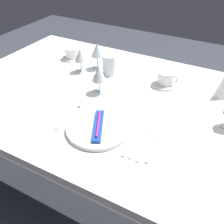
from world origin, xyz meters
TOP-DOWN VIEW (x-y plane):
  - ground_plane at (0.00, 0.00)m, footprint 6.00×6.00m
  - dining_table at (0.00, 0.00)m, footprint 1.80×1.11m
  - dinner_plate at (0.02, -0.26)m, footprint 0.27×0.27m
  - toothbrush_package at (0.02, -0.26)m, footprint 0.13×0.20m
  - fork_outer at (-0.14, -0.23)m, footprint 0.03×0.22m
  - dinner_knife at (0.19, -0.26)m, footprint 0.02×0.21m
  - spoon_soup at (0.22, -0.23)m, footprint 0.03×0.20m
  - spoon_dessert at (0.25, -0.23)m, footprint 0.03×0.20m
  - spoon_tea at (0.28, -0.21)m, footprint 0.03×0.21m
  - saucer_left at (0.14, 0.24)m, footprint 0.14×0.14m
  - coffee_cup_left at (0.14, 0.24)m, footprint 0.11×0.09m
  - saucer_right at (-0.50, 0.28)m, footprint 0.12×0.12m
  - coffee_cup_right at (-0.50, 0.28)m, footprint 0.10×0.08m
  - wine_glass_centre at (-0.28, 0.24)m, footprint 0.07×0.07m
  - wine_glass_left at (-0.35, 0.16)m, footprint 0.07×0.07m
  - wine_glass_far at (-0.13, 0.01)m, footprint 0.07×0.07m
  - drink_tumbler at (-0.19, 0.20)m, footprint 0.08×0.08m
  - napkin_folded at (0.43, 0.27)m, footprint 0.07×0.07m

SIDE VIEW (x-z plane):
  - ground_plane at x=0.00m, z-range 0.00..0.00m
  - dining_table at x=0.00m, z-range 0.29..1.03m
  - fork_outer at x=-0.14m, z-range 0.74..0.74m
  - spoon_dessert at x=0.25m, z-range 0.74..0.75m
  - spoon_soup at x=0.22m, z-range 0.74..0.75m
  - spoon_tea at x=0.28m, z-range 0.74..0.75m
  - dinner_knife at x=0.19m, z-range 0.74..0.74m
  - saucer_left at x=0.14m, z-range 0.74..0.75m
  - saucer_right at x=-0.50m, z-range 0.74..0.75m
  - dinner_plate at x=0.02m, z-range 0.74..0.76m
  - toothbrush_package at x=0.02m, z-range 0.75..0.78m
  - coffee_cup_right at x=-0.50m, z-range 0.75..0.81m
  - coffee_cup_left at x=0.14m, z-range 0.75..0.82m
  - drink_tumbler at x=-0.19m, z-range 0.73..0.85m
  - napkin_folded at x=0.43m, z-range 0.74..0.89m
  - wine_glass_left at x=-0.35m, z-range 0.77..0.91m
  - wine_glass_far at x=-0.13m, z-range 0.77..0.91m
  - wine_glass_centre at x=-0.28m, z-range 0.77..0.93m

